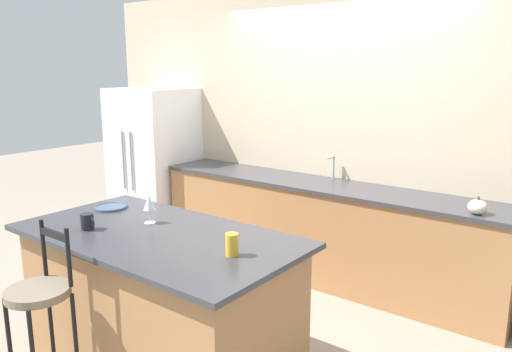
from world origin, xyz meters
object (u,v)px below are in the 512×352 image
object	(u,v)px
bar_stool_near	(42,314)
tumbler_cup	(232,245)
wine_glass	(149,203)
dinner_plate	(111,207)
coffee_mug	(87,222)
pumpkin_decoration	(478,207)
refrigerator	(155,163)

from	to	relation	value
bar_stool_near	tumbler_cup	bearing A→B (deg)	40.65
wine_glass	tumbler_cup	bearing A→B (deg)	-8.39
dinner_plate	coffee_mug	xyz separation A→B (m)	(0.29, -0.39, 0.04)
pumpkin_decoration	dinner_plate	bearing A→B (deg)	-144.13
wine_glass	tumbler_cup	size ratio (longest dim) A/B	1.52
bar_stool_near	tumbler_cup	distance (m)	1.11
refrigerator	dinner_plate	distance (m)	2.16
tumbler_cup	pumpkin_decoration	world-z (taller)	tumbler_cup
bar_stool_near	coffee_mug	xyz separation A→B (m)	(-0.22, 0.47, 0.37)
pumpkin_decoration	refrigerator	bearing A→B (deg)	178.40
coffee_mug	pumpkin_decoration	bearing A→B (deg)	46.33
dinner_plate	pumpkin_decoration	distance (m)	2.64
refrigerator	bar_stool_near	size ratio (longest dim) A/B	1.55
wine_glass	pumpkin_decoration	size ratio (longest dim) A/B	1.42
refrigerator	coffee_mug	distance (m)	2.64
coffee_mug	tumbler_cup	distance (m)	1.03
bar_stool_near	coffee_mug	distance (m)	0.64
refrigerator	tumbler_cup	size ratio (longest dim) A/B	13.57
bar_stool_near	dinner_plate	xyz separation A→B (m)	(-0.51, 0.86, 0.32)
refrigerator	coffee_mug	xyz separation A→B (m)	(1.68, -2.03, 0.13)
dinner_plate	wine_glass	xyz separation A→B (m)	(0.50, -0.06, 0.13)
bar_stool_near	dinner_plate	bearing A→B (deg)	120.69
coffee_mug	tumbler_cup	xyz separation A→B (m)	(1.01, 0.21, 0.01)
wine_glass	tumbler_cup	distance (m)	0.81
wine_glass	coffee_mug	distance (m)	0.40
refrigerator	dinner_plate	xyz separation A→B (m)	(1.39, -1.65, 0.09)
refrigerator	wine_glass	world-z (taller)	refrigerator
tumbler_cup	pumpkin_decoration	bearing A→B (deg)	64.15
refrigerator	pumpkin_decoration	distance (m)	3.53
refrigerator	pumpkin_decoration	size ratio (longest dim) A/B	12.62
wine_glass	coffee_mug	xyz separation A→B (m)	(-0.21, -0.33, -0.08)
pumpkin_decoration	coffee_mug	bearing A→B (deg)	-133.67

